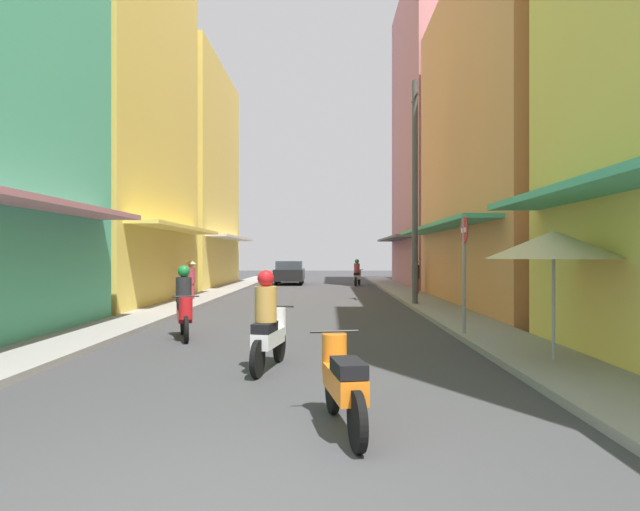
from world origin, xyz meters
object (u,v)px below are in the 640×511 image
object	(u,v)px
motorbike_red	(184,306)
pedestrian_far	(416,274)
pedestrian_foreground	(191,278)
utility_pole	(415,191)
vendor_umbrella	(554,245)
motorbike_white	(269,325)
motorbike_silver	(357,274)
parked_car	(290,272)
motorbike_orange	(342,380)
street_sign_no_entry	(464,259)

from	to	relation	value
motorbike_red	pedestrian_far	size ratio (longest dim) A/B	1.03
pedestrian_foreground	utility_pole	size ratio (longest dim) A/B	0.21
pedestrian_foreground	vendor_umbrella	bearing A→B (deg)	-53.59
motorbike_white	motorbike_red	bearing A→B (deg)	124.65
pedestrian_far	utility_pole	world-z (taller)	utility_pole
motorbike_silver	vendor_umbrella	world-z (taller)	vendor_umbrella
parked_car	vendor_umbrella	distance (m)	25.69
motorbike_red	vendor_umbrella	xyz separation A→B (m)	(6.74, -2.98, 1.27)
vendor_umbrella	parked_car	bearing A→B (deg)	103.61
motorbike_orange	motorbike_white	xyz separation A→B (m)	(-1.09, 2.89, 0.20)
motorbike_red	pedestrian_foreground	size ratio (longest dim) A/B	1.07
parked_car	pedestrian_far	world-z (taller)	pedestrian_far
motorbike_white	motorbike_red	xyz separation A→B (m)	(-2.19, 3.17, 0.00)
motorbike_white	motorbike_red	size ratio (longest dim) A/B	1.03
motorbike_silver	motorbike_red	xyz separation A→B (m)	(-4.84, -20.45, 0.00)
pedestrian_far	vendor_umbrella	xyz separation A→B (m)	(-0.30, -15.65, 1.02)
motorbike_orange	pedestrian_far	xyz separation A→B (m)	(3.76, 18.74, 0.45)
parked_car	pedestrian_foreground	size ratio (longest dim) A/B	2.53
pedestrian_far	street_sign_no_entry	xyz separation A→B (m)	(-0.98, -12.64, 0.76)
parked_car	utility_pole	world-z (taller)	utility_pole
motorbike_orange	motorbike_red	world-z (taller)	motorbike_red
motorbike_orange	pedestrian_foreground	size ratio (longest dim) A/B	1.10
motorbike_orange	street_sign_no_entry	world-z (taller)	street_sign_no_entry
utility_pole	motorbike_silver	bearing A→B (deg)	95.76
vendor_umbrella	utility_pole	size ratio (longest dim) A/B	0.28
motorbike_orange	parked_car	bearing A→B (deg)	95.25
parked_car	vendor_umbrella	world-z (taller)	vendor_umbrella
vendor_umbrella	motorbike_white	bearing A→B (deg)	-177.52
pedestrian_foreground	motorbike_orange	bearing A→B (deg)	-70.18
pedestrian_foreground	street_sign_no_entry	world-z (taller)	street_sign_no_entry
pedestrian_foreground	street_sign_no_entry	size ratio (longest dim) A/B	0.62
vendor_umbrella	street_sign_no_entry	bearing A→B (deg)	102.70
motorbike_orange	pedestrian_foreground	bearing A→B (deg)	109.82
vendor_umbrella	street_sign_no_entry	world-z (taller)	street_sign_no_entry
street_sign_no_entry	utility_pole	bearing A→B (deg)	89.21
motorbike_red	utility_pole	size ratio (longest dim) A/B	0.22
motorbike_white	pedestrian_foreground	size ratio (longest dim) A/B	1.10
vendor_umbrella	utility_pole	world-z (taller)	utility_pole
motorbike_white	pedestrian_foreground	world-z (taller)	pedestrian_foreground
motorbike_white	utility_pole	bearing A→B (deg)	69.26
pedestrian_foreground	street_sign_no_entry	bearing A→B (deg)	-47.81
motorbike_red	motorbike_silver	bearing A→B (deg)	76.69
motorbike_silver	pedestrian_far	bearing A→B (deg)	-74.18
motorbike_silver	motorbike_white	distance (m)	23.77
parked_car	pedestrian_far	distance (m)	11.25
utility_pole	street_sign_no_entry	bearing A→B (deg)	-90.79
pedestrian_far	pedestrian_foreground	xyz separation A→B (m)	(-9.24, -3.52, -0.03)
pedestrian_far	utility_pole	size ratio (longest dim) A/B	0.21
pedestrian_far	pedestrian_foreground	world-z (taller)	pedestrian_far
pedestrian_foreground	vendor_umbrella	distance (m)	15.10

